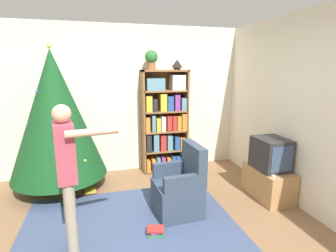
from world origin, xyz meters
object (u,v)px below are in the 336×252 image
(table_lamp, at_px, (177,64))
(potted_plant, at_px, (151,58))
(television, at_px, (271,154))
(christmas_tree, at_px, (55,115))
(bookshelf, at_px, (165,123))
(standing_person, at_px, (67,168))
(armchair, at_px, (180,189))

(table_lamp, bearing_deg, potted_plant, 180.00)
(potted_plant, bearing_deg, television, -45.25)
(christmas_tree, bearing_deg, bookshelf, 9.81)
(bookshelf, bearing_deg, potted_plant, 177.47)
(christmas_tree, distance_m, standing_person, 1.62)
(christmas_tree, height_order, table_lamp, christmas_tree)
(standing_person, bearing_deg, armchair, 96.87)
(potted_plant, bearing_deg, table_lamp, -0.00)
(armchair, distance_m, potted_plant, 2.27)
(bookshelf, bearing_deg, armchair, -96.93)
(bookshelf, relative_size, television, 3.72)
(bookshelf, xyz_separation_m, potted_plant, (-0.23, 0.01, 1.13))
(television, height_order, potted_plant, potted_plant)
(television, distance_m, potted_plant, 2.44)
(christmas_tree, bearing_deg, potted_plant, 11.59)
(bookshelf, relative_size, potted_plant, 5.57)
(bookshelf, distance_m, table_lamp, 1.06)
(bookshelf, distance_m, standing_person, 2.39)
(potted_plant, bearing_deg, christmas_tree, -168.41)
(bookshelf, height_order, armchair, bookshelf)
(bookshelf, relative_size, christmas_tree, 0.83)
(standing_person, xyz_separation_m, potted_plant, (1.25, 1.89, 1.12))
(television, xyz_separation_m, christmas_tree, (-2.97, 1.12, 0.51))
(television, distance_m, christmas_tree, 3.22)
(standing_person, relative_size, table_lamp, 7.66)
(christmas_tree, height_order, potted_plant, christmas_tree)
(bookshelf, xyz_separation_m, standing_person, (-1.48, -1.88, 0.01))
(armchair, relative_size, standing_person, 0.60)
(potted_plant, distance_m, table_lamp, 0.47)
(standing_person, relative_size, potted_plant, 4.65)
(christmas_tree, height_order, armchair, christmas_tree)
(bookshelf, xyz_separation_m, television, (1.20, -1.43, -0.23))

